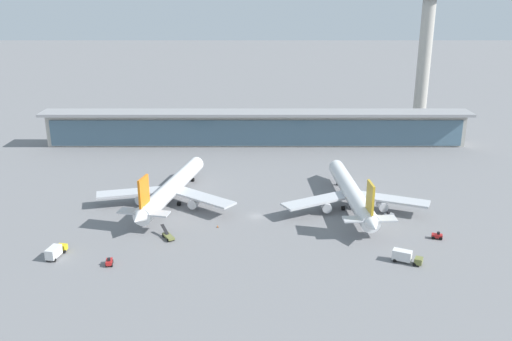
{
  "coord_description": "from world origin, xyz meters",
  "views": [
    {
      "loc": [
        -0.04,
        -151.27,
        64.65
      ],
      "look_at": [
        0.0,
        21.9,
        7.24
      ],
      "focal_mm": 38.36,
      "sensor_mm": 36.0,
      "label": 1
    }
  ],
  "objects": [
    {
      "name": "ground_plane",
      "position": [
        0.0,
        0.0,
        0.0
      ],
      "size": [
        1200.0,
        1200.0,
        0.0
      ],
      "primitive_type": "plane",
      "color": "slate"
    },
    {
      "name": "airliner_left_stand",
      "position": [
        -26.84,
        10.79,
        4.96
      ],
      "size": [
        44.57,
        58.76,
        15.76
      ],
      "color": "white",
      "rests_on": "ground"
    },
    {
      "name": "airliner_centre_stand",
      "position": [
        29.64,
        6.52,
        4.96
      ],
      "size": [
        45.47,
        59.17,
        15.76
      ],
      "color": "white",
      "rests_on": "ground"
    },
    {
      "name": "service_truck_near_nose_red",
      "position": [
        49.38,
        -15.54,
        0.87
      ],
      "size": [
        3.2,
        2.37,
        2.05
      ],
      "color": "#B21E1E",
      "rests_on": "ground"
    },
    {
      "name": "service_truck_under_wing_grey",
      "position": [
        39.54,
        -1.24,
        0.87
      ],
      "size": [
        3.27,
        2.57,
        2.05
      ],
      "color": "gray",
      "rests_on": "ground"
    },
    {
      "name": "service_truck_mid_apron_olive",
      "position": [
        -24.07,
        -15.38,
        0.81
      ],
      "size": [
        4.66,
        6.53,
        2.7
      ],
      "color": "olive",
      "rests_on": "ground"
    },
    {
      "name": "service_truck_by_tail_olive",
      "position": [
        37.11,
        -29.14,
        1.69
      ],
      "size": [
        7.57,
        5.24,
        3.1
      ],
      "color": "olive",
      "rests_on": "ground"
    },
    {
      "name": "service_truck_on_taxiway_red",
      "position": [
        -36.28,
        -30.56,
        0.87
      ],
      "size": [
        2.16,
        3.11,
        2.05
      ],
      "color": "#B21E1E",
      "rests_on": "ground"
    },
    {
      "name": "service_truck_at_far_stand_yellow",
      "position": [
        -50.94,
        -26.4,
        1.69
      ],
      "size": [
        3.54,
        7.59,
        3.1
      ],
      "color": "yellow",
      "rests_on": "ground"
    },
    {
      "name": "terminal_building",
      "position": [
        0.0,
        79.6,
        7.87
      ],
      "size": [
        183.6,
        12.8,
        15.2
      ],
      "color": "#B2ADA3",
      "rests_on": "ground"
    },
    {
      "name": "control_tower",
      "position": [
        82.2,
        119.05,
        39.86
      ],
      "size": [
        12.0,
        12.0,
        73.13
      ],
      "color": "#B2ADA3",
      "rests_on": "ground"
    },
    {
      "name": "safety_cone_alpha",
      "position": [
        -11.03,
        -7.98,
        0.32
      ],
      "size": [
        0.62,
        0.62,
        0.7
      ],
      "color": "orange",
      "rests_on": "ground"
    }
  ]
}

